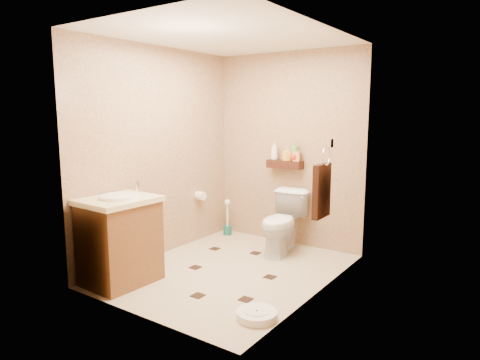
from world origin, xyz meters
The scene contains 19 objects.
ground centered at (0.00, 0.00, 0.00)m, with size 2.50×2.50×0.00m, color #C3B48F.
wall_back centered at (0.00, 1.25, 1.20)m, with size 2.00×0.04×2.40m, color tan.
wall_front centered at (0.00, -1.25, 1.20)m, with size 2.00×0.04×2.40m, color tan.
wall_left centered at (-1.00, 0.00, 1.20)m, with size 0.04×2.50×2.40m, color tan.
wall_right centered at (1.00, 0.00, 1.20)m, with size 0.04×2.50×2.40m, color tan.
ceiling centered at (0.00, 0.00, 2.40)m, with size 2.00×2.50×0.02m, color white.
wall_shelf centered at (0.00, 1.17, 1.02)m, with size 0.46×0.14×0.10m, color #3D1B10.
floor_accents centered at (0.02, -0.02, 0.00)m, with size 1.23×1.41×0.01m.
toilet centered at (0.17, 0.83, 0.37)m, with size 0.41×0.72×0.74m, color white.
vanity centered at (-0.70, -0.86, 0.44)m, with size 0.60×0.72×0.98m.
bathroom_scale centered at (0.81, -0.73, 0.03)m, with size 0.40×0.40×0.07m.
toilet_brush centered at (-0.82, 1.07, 0.17)m, with size 0.11×0.11×0.49m.
towel_ring centered at (0.91, 0.25, 0.95)m, with size 0.12×0.30×0.76m.
toilet_paper centered at (-0.94, 0.65, 0.60)m, with size 0.12×0.11×0.12m.
bottle_a centered at (-0.15, 1.17, 1.19)m, with size 0.09×0.09×0.23m, color white.
bottle_b centered at (0.03, 1.17, 1.16)m, with size 0.08×0.08×0.18m, color yellow.
bottle_c centered at (0.14, 1.17, 1.15)m, with size 0.12×0.12×0.16m, color red.
bottle_d centered at (0.14, 1.17, 1.19)m, with size 0.09×0.09×0.24m, color green.
bottle_e centered at (0.16, 1.17, 1.16)m, with size 0.08×0.08×0.18m, color #F48C51.
Camera 1 is at (2.56, -3.50, 1.67)m, focal length 32.00 mm.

